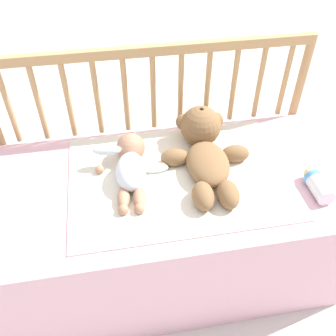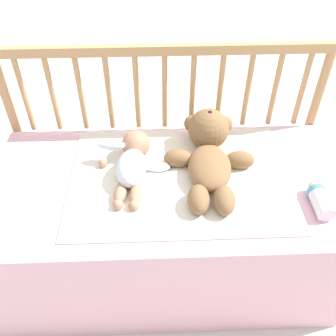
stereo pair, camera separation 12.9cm
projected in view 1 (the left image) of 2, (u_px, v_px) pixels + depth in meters
name	position (u px, v px, depth m)	size (l,w,h in m)	color
ground_plane	(168.00, 262.00, 1.66)	(12.00, 12.00, 0.00)	silver
crib_mattress	(168.00, 226.00, 1.49)	(1.27, 0.63, 0.50)	#EDB7C6
crib_rail	(154.00, 104.00, 1.49)	(1.27, 0.04, 0.85)	tan
blanket	(179.00, 176.00, 1.34)	(0.78, 0.55, 0.01)	silver
teddy_bear	(205.00, 147.00, 1.37)	(0.33, 0.47, 0.16)	olive
baby	(131.00, 165.00, 1.32)	(0.27, 0.35, 0.11)	white
baby_bottle	(317.00, 185.00, 1.27)	(0.06, 0.15, 0.06)	white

